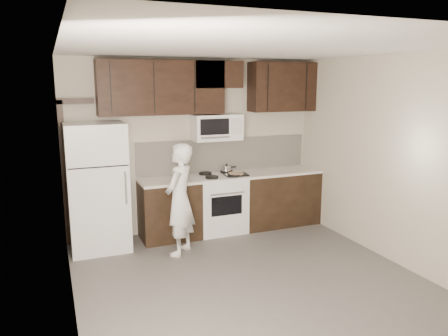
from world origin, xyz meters
TOP-DOWN VIEW (x-y plane):
  - floor at (0.00, 0.00)m, footprint 4.50×4.50m
  - back_wall at (0.00, 2.25)m, footprint 4.00×0.00m
  - ceiling at (0.00, 0.00)m, footprint 4.50×4.50m
  - counter_run at (0.60, 1.94)m, footprint 2.95×0.64m
  - stove at (0.30, 1.94)m, footprint 0.76×0.66m
  - backsplash at (0.50, 2.24)m, footprint 2.90×0.02m
  - upper_cabinets at (0.21, 2.08)m, footprint 3.48×0.35m
  - microwave at (0.30, 2.06)m, footprint 0.76×0.42m
  - refrigerator at (-1.55, 1.89)m, footprint 0.80×0.76m
  - door_trim at (-1.92, 2.21)m, footprint 0.50×0.08m
  - saucepan at (0.48, 2.09)m, footprint 0.26×0.15m
  - baking_tray at (0.54, 1.85)m, footprint 0.38×0.30m
  - pizza at (0.54, 1.85)m, footprint 0.26×0.26m
  - person at (-0.54, 1.28)m, footprint 0.65×0.67m

SIDE VIEW (x-z plane):
  - floor at x=0.00m, z-range 0.00..0.00m
  - counter_run at x=0.60m, z-range 0.00..0.91m
  - stove at x=0.30m, z-range -0.01..0.93m
  - person at x=-0.54m, z-range 0.00..1.54m
  - refrigerator at x=-1.55m, z-range 0.00..1.80m
  - baking_tray at x=0.54m, z-range 0.91..0.93m
  - pizza at x=0.54m, z-range 0.93..0.95m
  - saucepan at x=0.48m, z-range 0.90..1.04m
  - backsplash at x=0.50m, z-range 0.91..1.45m
  - door_trim at x=-1.92m, z-range 0.19..2.31m
  - back_wall at x=0.00m, z-range -0.65..3.35m
  - microwave at x=0.30m, z-range 1.45..1.85m
  - upper_cabinets at x=0.21m, z-range 1.89..2.67m
  - ceiling at x=0.00m, z-range 2.70..2.70m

